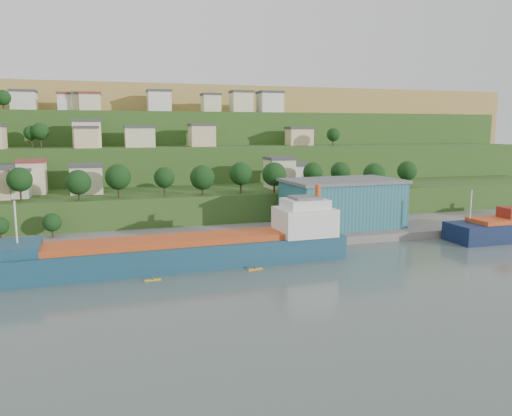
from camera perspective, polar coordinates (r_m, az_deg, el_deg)
name	(u,v)px	position (r m, az deg, el deg)	size (l,w,h in m)	color
ground	(235,272)	(99.94, -2.37, -7.36)	(500.00, 500.00, 0.00)	#47574F
quay	(282,237)	(131.68, 2.96, -3.37)	(220.00, 26.00, 4.00)	slate
hillside	(153,184)	(264.13, -11.74, 2.67)	(360.00, 211.01, 96.00)	#284719
cargo_ship_near	(194,252)	(104.90, -7.08, -5.01)	(70.46, 13.26, 18.03)	#14404D
warehouse	(342,203)	(137.57, 9.80, 0.61)	(31.87, 20.46, 12.80)	#205760
dinghy	(14,259)	(115.40, -25.97, -5.21)	(4.28, 1.60, 0.86)	silver
kayak_orange	(255,268)	(101.71, -0.10, -6.93)	(3.27, 1.10, 0.80)	orange
kayak_yellow	(153,279)	(96.61, -11.71, -7.98)	(3.12, 0.63, 0.78)	gold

